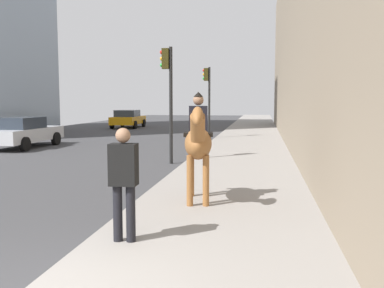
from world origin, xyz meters
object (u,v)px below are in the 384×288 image
car_near_lane (128,119)px  traffic_light_far_curb (208,92)px  pedestrian_greeting (124,177)px  mounted_horse_near (198,141)px  car_mid_lane (22,132)px  traffic_light_near_curb (168,86)px

car_near_lane → traffic_light_far_curb: size_ratio=1.13×
traffic_light_far_curb → pedestrian_greeting: bearing=-176.8°
mounted_horse_near → pedestrian_greeting: size_ratio=1.34×
car_mid_lane → traffic_light_far_curb: 9.96m
car_near_lane → car_mid_lane: bearing=176.9°
car_near_lane → traffic_light_near_curb: (-19.12, -7.48, 1.96)m
traffic_light_far_curb → traffic_light_near_curb: bearing=178.8°
car_mid_lane → traffic_light_near_curb: (-3.95, -7.87, 1.96)m
pedestrian_greeting → traffic_light_near_curb: size_ratio=0.42×
traffic_light_near_curb → mounted_horse_near: bearing=-162.3°
mounted_horse_near → traffic_light_near_curb: (6.05, 1.93, 1.32)m
pedestrian_greeting → car_mid_lane: 15.61m
car_near_lane → car_mid_lane: same height
pedestrian_greeting → car_near_lane: bearing=15.8°
mounted_horse_near → pedestrian_greeting: bearing=-22.4°
car_near_lane → traffic_light_near_curb: size_ratio=1.13×
car_mid_lane → traffic_light_far_curb: (5.51, -8.07, 1.96)m
car_mid_lane → traffic_light_far_curb: size_ratio=1.12×
mounted_horse_near → traffic_light_near_curb: size_ratio=0.56×
car_near_lane → car_mid_lane: size_ratio=1.00×
car_mid_lane → traffic_light_near_curb: traffic_light_near_curb is taller
mounted_horse_near → car_near_lane: mounted_horse_near is taller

